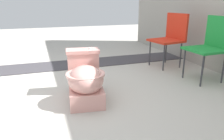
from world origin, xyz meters
The scene contains 5 objects.
ground_plane centered at (0.00, 0.00, 0.00)m, with size 14.00×14.00×0.00m, color #B7B2A8.
gravel_strip centered at (-1.33, 0.50, 0.01)m, with size 0.56×8.00×0.01m, color #423F44.
toilet centered at (0.07, 0.25, 0.22)m, with size 0.67×0.45×0.52m.
folding_chair_left centered at (-0.77, 1.82, 0.51)m, with size 0.50×0.50×0.83m.
folding_chair_middle centered at (-0.02, 1.94, 0.51)m, with size 0.45×0.45×0.83m.
Camera 1 is at (2.20, -0.18, 1.01)m, focal length 35.00 mm.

